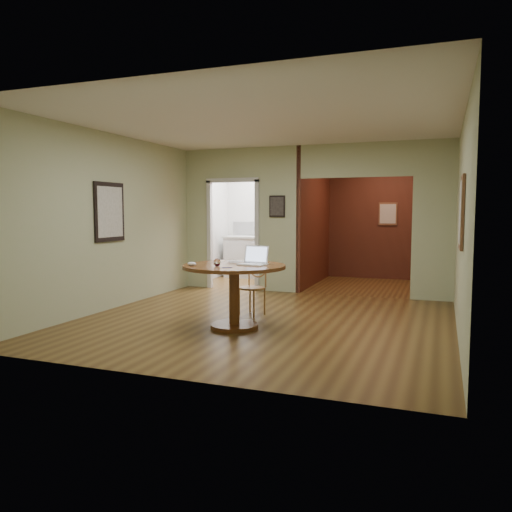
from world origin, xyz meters
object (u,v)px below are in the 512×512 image
at_px(chair, 254,281).
at_px(closed_laptop, 237,262).
at_px(open_laptop, 254,260).
at_px(dining_table, 234,281).

bearing_deg(chair, closed_laptop, -72.36).
xyz_separation_m(chair, open_laptop, (0.30, -0.78, 0.40)).
relative_size(dining_table, chair, 1.51).
height_order(open_laptop, closed_laptop, open_laptop).
xyz_separation_m(dining_table, open_laptop, (0.24, 0.10, 0.28)).
xyz_separation_m(dining_table, chair, (-0.06, 0.89, -0.12)).
bearing_deg(dining_table, closed_laptop, 100.63).
height_order(dining_table, closed_laptop, closed_laptop).
bearing_deg(open_laptop, chair, 119.16).
bearing_deg(closed_laptop, dining_table, -65.71).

